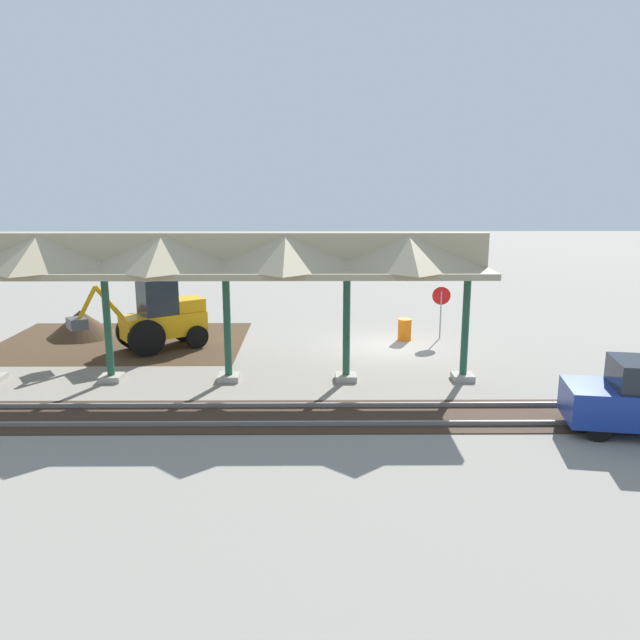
{
  "coord_description": "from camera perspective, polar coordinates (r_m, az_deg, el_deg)",
  "views": [
    {
      "loc": [
        2.88,
        24.33,
        6.48
      ],
      "look_at": [
        2.71,
        2.34,
        1.6
      ],
      "focal_mm": 35.0,
      "sensor_mm": 36.0,
      "label": 1
    }
  ],
  "objects": [
    {
      "name": "platform_canopy",
      "position": [
        20.63,
        -14.11,
        5.72
      ],
      "size": [
        20.78,
        3.2,
        4.9
      ],
      "color": "#9E998E",
      "rests_on": "ground"
    },
    {
      "name": "dirt_work_zone",
      "position": [
        27.09,
        -17.65,
        -1.92
      ],
      "size": [
        10.03,
        7.0,
        0.01
      ],
      "primitive_type": "cube",
      "color": "#42301E",
      "rests_on": "ground"
    },
    {
      "name": "backhoe",
      "position": [
        25.28,
        -14.44,
        0.21
      ],
      "size": [
        4.88,
        3.88,
        2.82
      ],
      "color": "orange",
      "rests_on": "ground"
    },
    {
      "name": "traffic_barrel",
      "position": [
        26.28,
        7.74,
        -0.87
      ],
      "size": [
        0.56,
        0.56,
        0.9
      ],
      "primitive_type": "cylinder",
      "color": "orange",
      "rests_on": "ground"
    },
    {
      "name": "stop_sign",
      "position": [
        26.54,
        11.02,
        1.67
      ],
      "size": [
        0.76,
        0.06,
        2.22
      ],
      "color": "gray",
      "rests_on": "ground"
    },
    {
      "name": "ground_plane",
      "position": [
        25.35,
        6.1,
        -2.37
      ],
      "size": [
        120.0,
        120.0,
        0.0
      ],
      "primitive_type": "plane",
      "color": "gray"
    },
    {
      "name": "rail_tracks",
      "position": [
        18.03,
        8.89,
        -8.62
      ],
      "size": [
        60.0,
        2.58,
        0.15
      ],
      "color": "slate",
      "rests_on": "ground"
    },
    {
      "name": "dirt_mound",
      "position": [
        28.67,
        -20.92,
        -1.39
      ],
      "size": [
        5.75,
        5.75,
        2.27
      ],
      "primitive_type": "cone",
      "color": "#42301E",
      "rests_on": "ground"
    }
  ]
}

